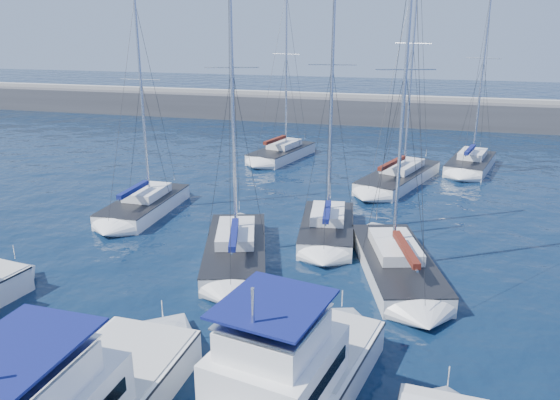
% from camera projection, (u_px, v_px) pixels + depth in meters
% --- Properties ---
extents(ground, '(220.00, 220.00, 0.00)m').
position_uv_depth(ground, '(240.00, 361.00, 20.12)').
color(ground, black).
rests_on(ground, ground).
extents(breakwater, '(160.00, 6.00, 4.45)m').
position_uv_depth(breakwater, '(375.00, 114.00, 67.58)').
color(breakwater, '#424244').
rests_on(breakwater, ground).
extents(motor_yacht_stbd_inner, '(5.43, 9.16, 4.69)m').
position_uv_depth(motor_yacht_stbd_inner, '(286.00, 380.00, 17.22)').
color(motor_yacht_stbd_inner, white).
rests_on(motor_yacht_stbd_inner, ground).
extents(sailboat_mid_a, '(3.10, 7.66, 13.55)m').
position_uv_depth(sailboat_mid_a, '(145.00, 205.00, 35.65)').
color(sailboat_mid_a, white).
rests_on(sailboat_mid_a, ground).
extents(sailboat_mid_b, '(5.43, 9.18, 15.71)m').
position_uv_depth(sailboat_mid_b, '(236.00, 249.00, 28.67)').
color(sailboat_mid_b, silver).
rests_on(sailboat_mid_b, ground).
extents(sailboat_mid_c, '(3.88, 7.57, 15.57)m').
position_uv_depth(sailboat_mid_c, '(327.00, 228.00, 31.64)').
color(sailboat_mid_c, white).
rests_on(sailboat_mid_c, ground).
extents(sailboat_mid_d, '(5.50, 9.31, 15.79)m').
position_uv_depth(sailboat_mid_d, '(396.00, 264.00, 26.96)').
color(sailboat_mid_d, silver).
rests_on(sailboat_mid_d, ground).
extents(sailboat_back_a, '(4.93, 8.26, 14.78)m').
position_uv_depth(sailboat_back_a, '(282.00, 153.00, 49.87)').
color(sailboat_back_a, silver).
rests_on(sailboat_back_a, ground).
extents(sailboat_back_b, '(6.21, 10.33, 16.76)m').
position_uv_depth(sailboat_back_b, '(399.00, 177.00, 42.17)').
color(sailboat_back_b, silver).
rests_on(sailboat_back_b, ground).
extents(sailboat_back_c, '(4.72, 7.96, 14.60)m').
position_uv_depth(sailboat_back_c, '(471.00, 163.00, 46.13)').
color(sailboat_back_c, white).
rests_on(sailboat_back_c, ground).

